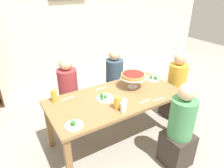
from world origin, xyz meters
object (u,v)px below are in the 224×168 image
at_px(diner_near_right, 179,132).
at_px(beer_glass_amber_tall, 54,96).
at_px(diner_far_right, 114,84).
at_px(dining_table, 116,102).
at_px(water_glass_clear_far, 124,103).
at_px(cutlery_knife_near, 159,99).
at_px(cutlery_knife_far, 68,98).
at_px(beer_glass_amber_short, 117,103).
at_px(diner_head_east, 175,90).
at_px(diner_far_left, 69,96).
at_px(cutlery_fork_near, 101,88).
at_px(salad_plate_far_diner, 105,98).
at_px(salad_plate_spare, 74,125).
at_px(salad_plate_near_diner, 153,78).
at_px(deep_dish_pizza_stand, 133,76).
at_px(water_glass_clear_near, 123,107).
at_px(cutlery_fork_far, 145,101).

relative_size(diner_near_right, beer_glass_amber_tall, 7.15).
bearing_deg(diner_far_right, dining_table, -30.93).
distance_m(beer_glass_amber_tall, water_glass_clear_far, 0.91).
distance_m(cutlery_knife_near, cutlery_knife_far, 1.20).
height_order(diner_far_right, beer_glass_amber_short, diner_far_right).
height_order(diner_near_right, diner_head_east, same).
distance_m(beer_glass_amber_tall, beer_glass_amber_short, 0.82).
height_order(diner_head_east, cutlery_knife_near, diner_head_east).
distance_m(diner_head_east, diner_far_left, 1.76).
bearing_deg(diner_head_east, cutlery_fork_near, -13.06).
bearing_deg(water_glass_clear_far, beer_glass_amber_tall, 139.39).
relative_size(diner_far_left, beer_glass_amber_short, 6.86).
height_order(salad_plate_far_diner, salad_plate_spare, salad_plate_spare).
relative_size(cutlery_knife_near, cutlery_knife_far, 1.00).
distance_m(salad_plate_near_diner, cutlery_knife_near, 0.60).
xyz_separation_m(diner_head_east, water_glass_clear_far, (-1.25, -0.29, 0.31)).
bearing_deg(diner_near_right, diner_far_right, -0.12).
relative_size(deep_dish_pizza_stand, beer_glass_amber_tall, 2.33).
height_order(deep_dish_pizza_stand, beer_glass_amber_short, deep_dish_pizza_stand).
xyz_separation_m(salad_plate_far_diner, beer_glass_amber_tall, (-0.58, 0.29, 0.06)).
distance_m(beer_glass_amber_short, water_glass_clear_near, 0.10).
bearing_deg(salad_plate_near_diner, water_glass_clear_near, -152.07).
bearing_deg(diner_near_right, salad_plate_near_diner, -21.39).
bearing_deg(dining_table, deep_dish_pizza_stand, 16.50).
bearing_deg(cutlery_knife_far, water_glass_clear_far, 124.55).
bearing_deg(cutlery_fork_near, cutlery_knife_near, 124.81).
bearing_deg(water_glass_clear_far, cutlery_knife_near, -9.42).
bearing_deg(diner_far_left, water_glass_clear_near, 14.66).
relative_size(salad_plate_near_diner, salad_plate_far_diner, 0.91).
distance_m(diner_far_left, cutlery_knife_far, 0.55).
bearing_deg(beer_glass_amber_tall, water_glass_clear_far, -40.61).
height_order(water_glass_clear_near, cutlery_fork_far, water_glass_clear_near).
height_order(salad_plate_far_diner, cutlery_knife_near, salad_plate_far_diner).
relative_size(beer_glass_amber_tall, water_glass_clear_near, 1.39).
bearing_deg(salad_plate_near_diner, dining_table, -169.55).
height_order(diner_head_east, cutlery_knife_far, diner_head_east).
relative_size(diner_head_east, diner_far_left, 1.00).
height_order(water_glass_clear_far, cutlery_knife_near, water_glass_clear_far).
height_order(beer_glass_amber_short, cutlery_knife_far, beer_glass_amber_short).
bearing_deg(beer_glass_amber_short, beer_glass_amber_tall, 136.39).
xyz_separation_m(diner_near_right, deep_dish_pizza_stand, (-0.07, 0.87, 0.43)).
height_order(dining_table, diner_near_right, diner_near_right).
bearing_deg(water_glass_clear_far, diner_far_left, 108.89).
height_order(beer_glass_amber_tall, cutlery_fork_far, beer_glass_amber_tall).
xyz_separation_m(deep_dish_pizza_stand, salad_plate_far_diner, (-0.52, -0.07, -0.16)).
bearing_deg(cutlery_fork_near, diner_head_east, 164.43).
relative_size(beer_glass_amber_tall, cutlery_knife_near, 0.89).
relative_size(diner_head_east, beer_glass_amber_short, 6.86).
bearing_deg(beer_glass_amber_tall, salad_plate_near_diner, -6.59).
bearing_deg(water_glass_clear_near, cutlery_fork_near, 84.72).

